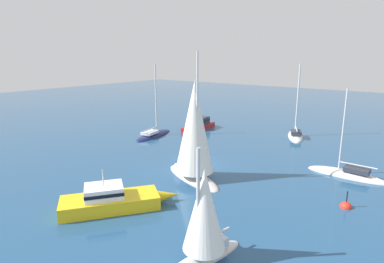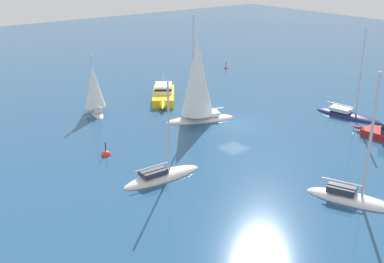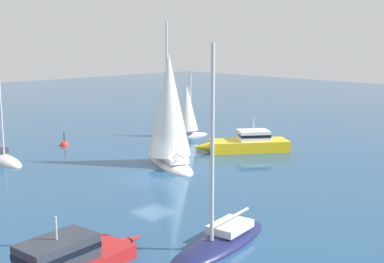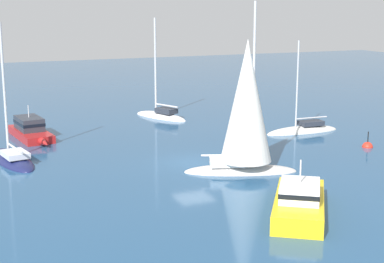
# 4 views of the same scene
# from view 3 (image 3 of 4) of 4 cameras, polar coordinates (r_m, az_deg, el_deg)

# --- Properties ---
(ground_plane) EXTENTS (160.00, 160.00, 0.00)m
(ground_plane) POSITION_cam_3_polar(r_m,az_deg,el_deg) (35.88, -4.27, -5.07)
(ground_plane) COLOR navy
(launch) EXTENTS (6.11, 7.59, 2.93)m
(launch) POSITION_cam_3_polar(r_m,az_deg,el_deg) (44.13, 6.08, -1.26)
(launch) COLOR yellow
(launch) RESTS_ON ground
(sailboat_1) EXTENTS (7.45, 4.57, 11.07)m
(sailboat_1) POSITION_cam_3_polar(r_m,az_deg,el_deg) (38.77, -2.51, 1.94)
(sailboat_1) COLOR silver
(sailboat_1) RESTS_ON ground
(yacht) EXTENTS (3.22, 7.42, 9.76)m
(yacht) POSITION_cam_3_polar(r_m,az_deg,el_deg) (24.68, 3.19, -12.01)
(yacht) COLOR #191E4C
(yacht) RESTS_ON ground
(sloop) EXTENTS (6.70, 1.96, 8.16)m
(sloop) POSITION_cam_3_polar(r_m,az_deg,el_deg) (43.42, -20.30, -2.85)
(sloop) COLOR silver
(sloop) RESTS_ON ground
(sailboat_2) EXTENTS (2.67, 5.01, 6.47)m
(sailboat_2) POSITION_cam_3_polar(r_m,az_deg,el_deg) (49.97, -0.62, 2.05)
(sailboat_2) COLOR silver
(sailboat_2) RESTS_ON ground
(launch_1) EXTENTS (2.88, 7.72, 2.60)m
(launch_1) POSITION_cam_3_polar(r_m,az_deg,el_deg) (22.13, -13.90, -13.55)
(launch_1) COLOR #B21E1E
(launch_1) RESTS_ON ground
(mooring_buoy) EXTENTS (0.81, 0.81, 1.60)m
(mooring_buoy) POSITION_cam_3_polar(r_m,az_deg,el_deg) (47.48, -13.86, -1.52)
(mooring_buoy) COLOR red
(mooring_buoy) RESTS_ON ground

